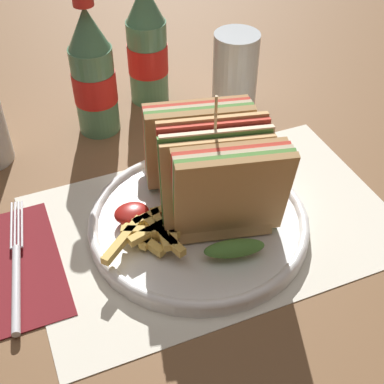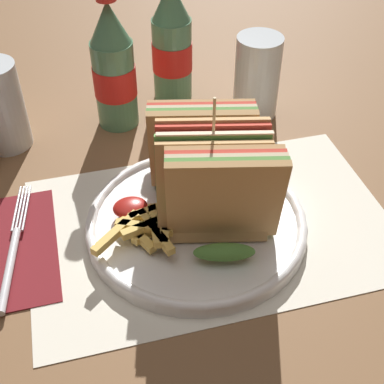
{
  "view_description": "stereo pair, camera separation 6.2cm",
  "coord_description": "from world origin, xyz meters",
  "px_view_note": "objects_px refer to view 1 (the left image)",
  "views": [
    {
      "loc": [
        -0.15,
        -0.39,
        0.45
      ],
      "look_at": [
        0.03,
        0.04,
        0.04
      ],
      "focal_mm": 50.0,
      "sensor_mm": 36.0,
      "label": 1
    },
    {
      "loc": [
        -0.09,
        -0.41,
        0.45
      ],
      "look_at": [
        0.03,
        0.04,
        0.04
      ],
      "focal_mm": 50.0,
      "sensor_mm": 36.0,
      "label": 2
    }
  ],
  "objects_px": {
    "coke_bottle_near": "(93,75)",
    "coke_bottle_far": "(147,47)",
    "club_sandwich": "(213,173)",
    "plate_main": "(199,222)",
    "fork": "(16,274)",
    "glass_near": "(235,78)"
  },
  "relations": [
    {
      "from": "coke_bottle_near",
      "to": "coke_bottle_far",
      "type": "xyz_separation_m",
      "value": [
        0.09,
        0.05,
        0.0
      ]
    },
    {
      "from": "club_sandwich",
      "to": "coke_bottle_far",
      "type": "distance_m",
      "value": 0.29
    },
    {
      "from": "plate_main",
      "to": "club_sandwich",
      "type": "distance_m",
      "value": 0.07
    },
    {
      "from": "fork",
      "to": "coke_bottle_near",
      "type": "xyz_separation_m",
      "value": [
        0.16,
        0.24,
        0.08
      ]
    },
    {
      "from": "fork",
      "to": "glass_near",
      "type": "distance_m",
      "value": 0.42
    },
    {
      "from": "club_sandwich",
      "to": "coke_bottle_far",
      "type": "height_order",
      "value": "coke_bottle_far"
    },
    {
      "from": "glass_near",
      "to": "coke_bottle_near",
      "type": "bearing_deg",
      "value": 172.03
    },
    {
      "from": "glass_near",
      "to": "fork",
      "type": "bearing_deg",
      "value": -149.3
    },
    {
      "from": "fork",
      "to": "glass_near",
      "type": "height_order",
      "value": "glass_near"
    },
    {
      "from": "plate_main",
      "to": "coke_bottle_far",
      "type": "bearing_deg",
      "value": 82.05
    },
    {
      "from": "coke_bottle_far",
      "to": "glass_near",
      "type": "relative_size",
      "value": 1.67
    },
    {
      "from": "club_sandwich",
      "to": "fork",
      "type": "xyz_separation_m",
      "value": [
        -0.23,
        0.0,
        -0.07
      ]
    },
    {
      "from": "fork",
      "to": "coke_bottle_far",
      "type": "height_order",
      "value": "coke_bottle_far"
    },
    {
      "from": "fork",
      "to": "coke_bottle_far",
      "type": "xyz_separation_m",
      "value": [
        0.25,
        0.29,
        0.08
      ]
    },
    {
      "from": "coke_bottle_far",
      "to": "glass_near",
      "type": "distance_m",
      "value": 0.14
    },
    {
      "from": "plate_main",
      "to": "glass_near",
      "type": "bearing_deg",
      "value": 55.37
    },
    {
      "from": "club_sandwich",
      "to": "glass_near",
      "type": "height_order",
      "value": "club_sandwich"
    },
    {
      "from": "plate_main",
      "to": "coke_bottle_near",
      "type": "height_order",
      "value": "coke_bottle_near"
    },
    {
      "from": "plate_main",
      "to": "coke_bottle_near",
      "type": "bearing_deg",
      "value": 102.33
    },
    {
      "from": "plate_main",
      "to": "fork",
      "type": "bearing_deg",
      "value": 179.25
    },
    {
      "from": "glass_near",
      "to": "coke_bottle_far",
      "type": "bearing_deg",
      "value": 144.35
    },
    {
      "from": "coke_bottle_far",
      "to": "club_sandwich",
      "type": "bearing_deg",
      "value": -94.49
    }
  ]
}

